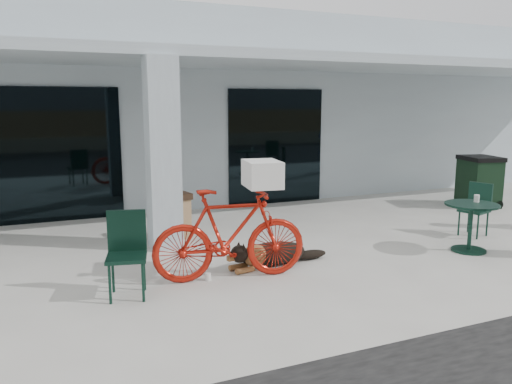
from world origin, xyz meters
name	(u,v)px	position (x,y,z in m)	size (l,w,h in m)	color
ground	(311,278)	(0.00, 0.00, 0.00)	(80.00, 80.00, 0.00)	beige
building	(166,108)	(0.00, 8.50, 2.25)	(22.00, 7.00, 4.50)	silver
storefront_glass_left	(49,155)	(-3.20, 4.98, 1.35)	(2.80, 0.06, 2.70)	black
storefront_glass_right	(276,147)	(1.80, 4.98, 1.35)	(2.40, 0.06, 2.70)	black
column	(163,154)	(-1.50, 2.30, 1.56)	(0.50, 0.50, 3.12)	silver
overhang	(222,59)	(0.00, 3.60, 3.21)	(22.00, 2.80, 0.18)	silver
bicycle	(230,234)	(-1.03, 0.40, 0.63)	(0.59, 2.10, 1.26)	#AD1A0D
laundry_basket	(262,174)	(-0.59, 0.34, 1.44)	(0.60, 0.45, 0.36)	white
dog	(273,252)	(-0.26, 0.70, 0.20)	(1.22, 0.41, 0.41)	black
cup_near_dog	(208,277)	(-1.33, 0.47, 0.05)	(0.08, 0.08, 0.10)	white
cafe_chair_near	(127,256)	(-2.43, 0.29, 0.53)	(0.48, 0.53, 1.06)	black
cafe_table_far	(470,227)	(3.00, 0.12, 0.39)	(0.84, 0.84, 0.79)	black
cafe_chair_far_b	(474,210)	(3.80, 0.81, 0.48)	(0.43, 0.47, 0.96)	black
cup_on_table	(477,198)	(3.17, 0.19, 0.85)	(0.09, 0.09, 0.12)	white
trash_receptacle	(175,215)	(-1.20, 2.80, 0.41)	(0.48, 0.48, 0.81)	#93724C
wheeled_bin	(479,181)	(6.01, 2.80, 0.58)	(0.72, 0.91, 1.17)	black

